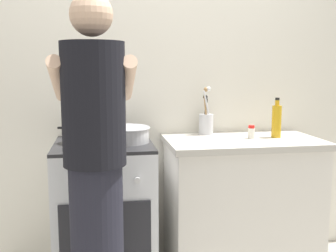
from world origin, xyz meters
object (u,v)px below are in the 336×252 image
pot (80,135)px  spice_bottle (251,132)px  utensil_crock (206,122)px  oil_bottle (277,121)px  mixing_bowl (126,134)px  person (95,172)px  stove_range (105,213)px

pot → spice_bottle: 1.10m
utensil_crock → spice_bottle: bearing=-41.3°
pot → oil_bottle: bearing=-0.5°
utensil_crock → mixing_bowl: bearing=-159.4°
oil_bottle → person: person is taller
stove_range → mixing_bowl: (0.14, -0.00, 0.50)m
utensil_crock → oil_bottle: 0.47m
stove_range → utensil_crock: (0.71, 0.21, 0.54)m
stove_range → mixing_bowl: size_ratio=3.00×
mixing_bowl → oil_bottle: 1.00m
stove_range → person: 0.69m
mixing_bowl → pot: bearing=174.3°
stove_range → spice_bottle: (0.95, -0.01, 0.49)m
stove_range → pot: size_ratio=3.41×
spice_bottle → oil_bottle: oil_bottle is taller
utensil_crock → oil_bottle: bearing=-24.7°
spice_bottle → oil_bottle: (0.18, 0.02, 0.07)m
pot → spice_bottle: size_ratio=3.01×
mixing_bowl → utensil_crock: utensil_crock is taller
pot → utensil_crock: size_ratio=0.79×
stove_range → pot: pot is taller
pot → spice_bottle: (1.09, -0.03, -0.01)m
utensil_crock → spice_bottle: size_ratio=3.79×
mixing_bowl → person: person is taller
stove_range → oil_bottle: size_ratio=3.40×
mixing_bowl → spice_bottle: mixing_bowl is taller
pot → mixing_bowl: 0.28m
stove_range → person: size_ratio=0.53×
person → spice_bottle: bearing=28.6°
stove_range → utensil_crock: bearing=16.5°
stove_range → oil_bottle: 1.27m
oil_bottle → person: (-1.18, -0.57, -0.15)m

